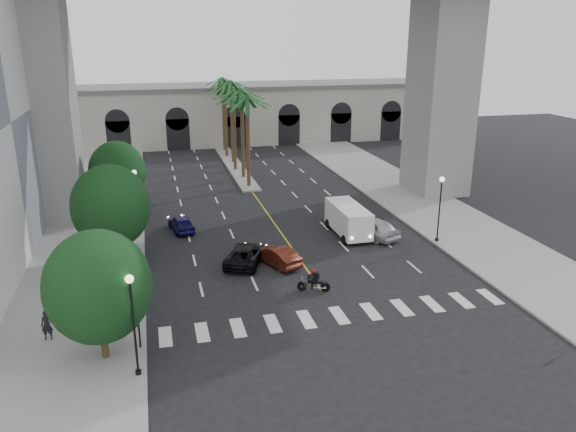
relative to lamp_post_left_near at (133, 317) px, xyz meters
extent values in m
plane|color=black|center=(11.40, 5.00, -3.22)|extent=(140.00, 140.00, 0.00)
cube|color=gray|center=(-3.60, 20.00, -3.15)|extent=(8.00, 100.00, 0.15)
cube|color=gray|center=(26.40, 20.00, -3.15)|extent=(8.00, 100.00, 0.15)
cube|color=gray|center=(11.40, 43.00, -3.12)|extent=(2.00, 24.00, 0.20)
cube|color=#B5ADA2|center=(11.40, 60.00, 0.78)|extent=(70.00, 10.00, 8.00)
cube|color=slate|center=(11.40, 60.00, 5.03)|extent=(71.00, 10.50, 0.50)
cube|color=gray|center=(29.90, 27.00, 7.18)|extent=(5.00, 6.00, 20.80)
cube|color=gray|center=(-7.10, 27.00, 7.18)|extent=(5.00, 6.00, 20.80)
cylinder|color=#47331E|center=(11.40, 33.00, 1.53)|extent=(0.40, 0.40, 9.50)
cylinder|color=#47331E|center=(11.50, 37.00, 1.68)|extent=(0.40, 0.40, 9.80)
cylinder|color=#47331E|center=(11.20, 41.00, 1.43)|extent=(0.40, 0.40, 9.30)
cylinder|color=#47331E|center=(11.55, 45.00, 1.83)|extent=(0.40, 0.40, 10.10)
cylinder|color=#47331E|center=(11.30, 49.00, 1.58)|extent=(0.40, 0.40, 9.60)
cylinder|color=#47331E|center=(11.60, 53.00, 1.73)|extent=(0.40, 0.40, 9.90)
cylinder|color=#382616|center=(-1.60, 2.00, -2.05)|extent=(0.36, 0.36, 2.34)
ellipsoid|color=black|center=(-1.60, 2.00, 0.81)|extent=(5.20, 5.20, 5.72)
cylinder|color=#382616|center=(-1.60, 15.00, -2.00)|extent=(0.36, 0.36, 2.45)
ellipsoid|color=black|center=(-1.60, 15.00, 0.99)|extent=(5.44, 5.44, 5.98)
cylinder|color=#382616|center=(-1.60, 27.00, -2.09)|extent=(0.36, 0.36, 2.27)
ellipsoid|color=black|center=(-1.60, 27.00, 0.68)|extent=(5.04, 5.04, 5.54)
cylinder|color=black|center=(0.00, 0.00, -3.04)|extent=(0.28, 0.28, 0.36)
cylinder|color=black|center=(0.00, 0.00, -0.62)|extent=(0.11, 0.11, 5.00)
sphere|color=white|center=(0.00, 0.00, 1.93)|extent=(0.40, 0.40, 0.40)
cylinder|color=black|center=(0.00, 21.00, -3.04)|extent=(0.28, 0.28, 0.36)
cylinder|color=black|center=(0.00, 21.00, -0.62)|extent=(0.11, 0.11, 5.00)
sphere|color=white|center=(0.00, 21.00, 1.93)|extent=(0.40, 0.40, 0.40)
cylinder|color=black|center=(22.80, 13.00, -3.04)|extent=(0.28, 0.28, 0.36)
cylinder|color=black|center=(22.80, 13.00, -0.62)|extent=(0.11, 0.11, 5.00)
sphere|color=white|center=(22.80, 13.00, 1.93)|extent=(0.40, 0.40, 0.40)
cylinder|color=black|center=(0.10, 2.50, -1.47)|extent=(0.10, 0.10, 3.50)
cube|color=black|center=(0.10, 2.50, 0.03)|extent=(0.25, 0.18, 0.80)
cylinder|color=black|center=(0.10, 6.50, -1.47)|extent=(0.10, 0.10, 3.50)
cube|color=black|center=(0.10, 6.50, 0.03)|extent=(0.25, 0.18, 0.80)
cylinder|color=black|center=(10.17, 7.24, -2.91)|extent=(0.62, 0.31, 0.62)
cylinder|color=black|center=(11.57, 6.72, -2.91)|extent=(0.62, 0.31, 0.62)
cube|color=silver|center=(10.92, 6.96, -2.83)|extent=(0.49, 0.42, 0.27)
cube|color=black|center=(10.77, 7.02, -2.53)|extent=(0.62, 0.41, 0.21)
cube|color=black|center=(11.21, 6.85, -2.58)|extent=(0.53, 0.40, 0.12)
cylinder|color=black|center=(10.38, 7.16, -2.31)|extent=(0.23, 0.55, 0.03)
cube|color=black|center=(10.99, 6.94, -2.18)|extent=(0.39, 0.46, 0.54)
cube|color=black|center=(11.14, 6.88, -2.13)|extent=(0.25, 0.34, 0.40)
sphere|color=#AA0B13|center=(10.85, 6.99, -1.83)|extent=(0.27, 0.27, 0.27)
imported|color=#BCBDC1|center=(18.38, 15.41, -2.40)|extent=(3.60, 5.17, 1.63)
imported|color=#521C10|center=(9.59, 11.78, -2.54)|extent=(2.97, 4.40, 1.37)
imported|color=black|center=(7.46, 12.56, -2.53)|extent=(4.10, 5.44, 1.37)
imported|color=slate|center=(17.60, 18.96, -2.50)|extent=(3.30, 5.30, 1.43)
imported|color=#100F49|center=(3.45, 20.67, -2.55)|extent=(2.27, 4.16, 1.34)
cube|color=white|center=(16.62, 16.48, -1.83)|extent=(2.19, 5.79, 2.14)
cube|color=black|center=(16.64, 13.75, -1.56)|extent=(1.98, 0.28, 0.91)
cylinder|color=black|center=(15.62, 14.44, -2.85)|extent=(0.31, 0.75, 0.75)
cylinder|color=black|center=(17.65, 14.45, -2.85)|extent=(0.31, 0.75, 0.75)
cylinder|color=black|center=(15.59, 18.50, -2.85)|extent=(0.31, 0.75, 0.75)
cylinder|color=black|center=(17.62, 18.52, -2.85)|extent=(0.31, 0.75, 0.75)
imported|color=black|center=(-4.67, 4.53, -2.24)|extent=(0.63, 0.44, 1.65)
imported|color=black|center=(-0.17, 13.43, -2.24)|extent=(0.96, 0.84, 1.67)
camera|label=1|loc=(1.32, -24.33, 12.56)|focal=35.00mm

